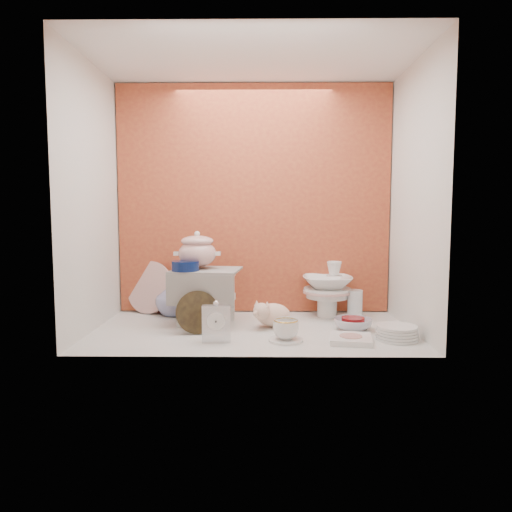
{
  "coord_description": "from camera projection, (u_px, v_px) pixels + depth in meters",
  "views": [
    {
      "loc": [
        0.05,
        -2.6,
        0.67
      ],
      "look_at": [
        0.02,
        0.02,
        0.42
      ],
      "focal_mm": 32.77,
      "sensor_mm": 36.0,
      "label": 1
    }
  ],
  "objects": [
    {
      "name": "lattice_dish",
      "position": [
        351.0,
        339.0,
        2.41
      ],
      "size": [
        0.24,
        0.24,
        0.03
      ],
      "primitive_type": "cube",
      "rotation": [
        0.0,
        0.0,
        -0.17
      ],
      "color": "white",
      "rests_on": "ground"
    },
    {
      "name": "niche_shell",
      "position": [
        253.0,
        167.0,
        2.75
      ],
      "size": [
        1.86,
        1.03,
        1.53
      ],
      "color": "#BC5C2F",
      "rests_on": "ground"
    },
    {
      "name": "crystal_bowl",
      "position": [
        353.0,
        324.0,
        2.64
      ],
      "size": [
        0.23,
        0.23,
        0.07
      ],
      "primitive_type": "imported",
      "rotation": [
        0.0,
        0.0,
        0.08
      ],
      "color": "silver",
      "rests_on": "ground"
    },
    {
      "name": "gold_rim_teacup",
      "position": [
        286.0,
        329.0,
        2.41
      ],
      "size": [
        0.16,
        0.16,
        0.1
      ],
      "primitive_type": "imported",
      "rotation": [
        0.0,
        0.0,
        -0.25
      ],
      "color": "white",
      "rests_on": "teacup_saucer"
    },
    {
      "name": "dinner_plate_stack",
      "position": [
        397.0,
        332.0,
        2.45
      ],
      "size": [
        0.23,
        0.23,
        0.07
      ],
      "primitive_type": "cylinder",
      "rotation": [
        0.0,
        0.0,
        -0.03
      ],
      "color": "white",
      "rests_on": "ground"
    },
    {
      "name": "soup_tureen",
      "position": [
        197.0,
        250.0,
        2.79
      ],
      "size": [
        0.28,
        0.28,
        0.23
      ],
      "primitive_type": null,
      "rotation": [
        0.0,
        0.0,
        -0.05
      ],
      "color": "white",
      "rests_on": "step_stool"
    },
    {
      "name": "step_stool",
      "position": [
        207.0,
        296.0,
        2.79
      ],
      "size": [
        0.42,
        0.38,
        0.33
      ],
      "primitive_type": null,
      "rotation": [
        0.0,
        0.0,
        -0.11
      ],
      "color": "silver",
      "rests_on": "ground"
    },
    {
      "name": "plush_pig",
      "position": [
        273.0,
        314.0,
        2.71
      ],
      "size": [
        0.3,
        0.25,
        0.15
      ],
      "primitive_type": "ellipsoid",
      "rotation": [
        0.0,
        0.0,
        0.37
      ],
      "color": "beige",
      "rests_on": "ground"
    },
    {
      "name": "ground",
      "position": [
        252.0,
        330.0,
        2.66
      ],
      "size": [
        1.8,
        1.8,
        0.0
      ],
      "primitive_type": "plane",
      "color": "silver",
      "rests_on": "ground"
    },
    {
      "name": "teacup_saucer",
      "position": [
        286.0,
        340.0,
        2.42
      ],
      "size": [
        0.19,
        0.19,
        0.01
      ],
      "primitive_type": "cylinder",
      "rotation": [
        0.0,
        0.0,
        -0.08
      ],
      "color": "white",
      "rests_on": "ground"
    },
    {
      "name": "porcelain_tower",
      "position": [
        327.0,
        289.0,
        2.97
      ],
      "size": [
        0.36,
        0.36,
        0.36
      ],
      "primitive_type": null,
      "rotation": [
        0.0,
        0.0,
        -0.15
      ],
      "color": "white",
      "rests_on": "ground"
    },
    {
      "name": "lacquer_tray",
      "position": [
        198.0,
        312.0,
        2.57
      ],
      "size": [
        0.25,
        0.14,
        0.24
      ],
      "primitive_type": null,
      "rotation": [
        0.0,
        0.0,
        0.3
      ],
      "color": "black",
      "rests_on": "ground"
    },
    {
      "name": "cobalt_bowl",
      "position": [
        185.0,
        266.0,
        2.69
      ],
      "size": [
        0.21,
        0.21,
        0.06
      ],
      "primitive_type": "cylinder",
      "rotation": [
        0.0,
        0.0,
        -0.41
      ],
      "color": "#091747",
      "rests_on": "step_stool"
    },
    {
      "name": "clear_glass_vase",
      "position": [
        355.0,
        305.0,
        2.91
      ],
      "size": [
        0.1,
        0.1,
        0.18
      ],
      "primitive_type": "cylinder",
      "rotation": [
        0.0,
        0.0,
        0.09
      ],
      "color": "silver",
      "rests_on": "ground"
    },
    {
      "name": "blue_white_vase",
      "position": [
        174.0,
        297.0,
        3.02
      ],
      "size": [
        0.25,
        0.25,
        0.24
      ],
      "primitive_type": "imported",
      "rotation": [
        0.0,
        0.0,
        0.07
      ],
      "color": "white",
      "rests_on": "ground"
    },
    {
      "name": "floral_platter",
      "position": [
        149.0,
        287.0,
        3.08
      ],
      "size": [
        0.36,
        0.24,
        0.34
      ],
      "primitive_type": null,
      "rotation": [
        0.0,
        0.0,
        -0.43
      ],
      "color": "white",
      "rests_on": "ground"
    },
    {
      "name": "mantel_clock",
      "position": [
        216.0,
        322.0,
        2.4
      ],
      "size": [
        0.15,
        0.05,
        0.21
      ],
      "primitive_type": "cube",
      "rotation": [
        0.0,
        0.0,
        0.03
      ],
      "color": "silver",
      "rests_on": "ground"
    }
  ]
}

